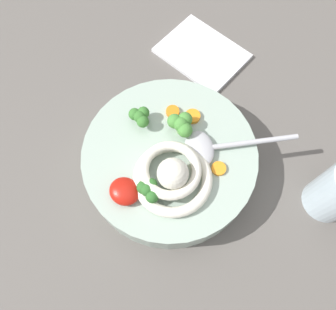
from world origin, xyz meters
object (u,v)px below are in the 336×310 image
(soup_bowl, at_px, (168,162))
(folded_napkin, at_px, (202,53))
(noodle_pile, at_px, (172,175))
(soup_spoon, at_px, (208,148))

(soup_bowl, distance_m, folded_napkin, 0.25)
(noodle_pile, height_order, soup_spoon, noodle_pile)
(noodle_pile, bearing_deg, soup_spoon, -105.34)
(soup_bowl, height_order, soup_spoon, soup_spoon)
(folded_napkin, bearing_deg, noodle_pile, 112.45)
(soup_bowl, height_order, noodle_pile, noodle_pile)
(noodle_pile, bearing_deg, soup_bowl, -46.45)
(soup_bowl, xyz_separation_m, soup_spoon, (-0.04, -0.04, 0.04))
(soup_bowl, height_order, folded_napkin, soup_bowl)
(soup_bowl, relative_size, soup_spoon, 1.78)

